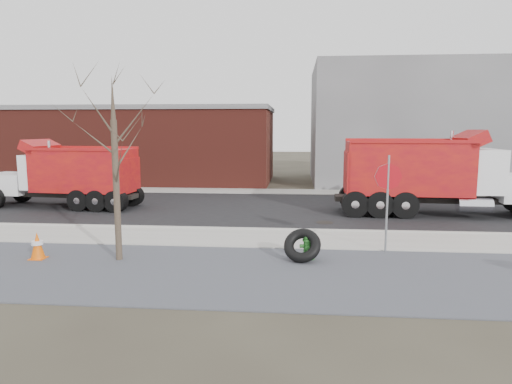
# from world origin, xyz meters

# --- Properties ---
(ground) EXTENTS (120.00, 120.00, 0.00)m
(ground) POSITION_xyz_m (0.00, 0.00, 0.00)
(ground) COLOR #383328
(ground) RESTS_ON ground
(gravel_verge) EXTENTS (60.00, 5.00, 0.03)m
(gravel_verge) POSITION_xyz_m (0.00, -3.50, 0.01)
(gravel_verge) COLOR slate
(gravel_verge) RESTS_ON ground
(sidewalk) EXTENTS (60.00, 2.50, 0.06)m
(sidewalk) POSITION_xyz_m (0.00, 0.25, 0.03)
(sidewalk) COLOR #9E9B93
(sidewalk) RESTS_ON ground
(curb) EXTENTS (60.00, 0.15, 0.11)m
(curb) POSITION_xyz_m (0.00, 1.55, 0.06)
(curb) COLOR #9E9B93
(curb) RESTS_ON ground
(road) EXTENTS (60.00, 9.40, 0.02)m
(road) POSITION_xyz_m (0.00, 6.30, 0.01)
(road) COLOR black
(road) RESTS_ON ground
(far_sidewalk) EXTENTS (60.00, 2.00, 0.06)m
(far_sidewalk) POSITION_xyz_m (0.00, 12.00, 0.03)
(far_sidewalk) COLOR #9E9B93
(far_sidewalk) RESTS_ON ground
(building_grey) EXTENTS (12.00, 10.00, 8.00)m
(building_grey) POSITION_xyz_m (9.00, 18.00, 4.00)
(building_grey) COLOR gray
(building_grey) RESTS_ON ground
(building_brick) EXTENTS (20.20, 8.20, 5.30)m
(building_brick) POSITION_xyz_m (-10.00, 17.00, 2.65)
(building_brick) COLOR maroon
(building_brick) RESTS_ON ground
(bare_tree) EXTENTS (3.20, 3.20, 5.20)m
(bare_tree) POSITION_xyz_m (-3.20, -2.60, 3.30)
(bare_tree) COLOR #382D23
(bare_tree) RESTS_ON ground
(fire_hydrant) EXTENTS (0.45, 0.44, 0.80)m
(fire_hydrant) POSITION_xyz_m (2.19, -2.07, 0.36)
(fire_hydrant) COLOR #30722B
(fire_hydrant) RESTS_ON ground
(truck_tire) EXTENTS (1.24, 1.12, 1.00)m
(truck_tire) POSITION_xyz_m (2.04, -2.25, 0.47)
(truck_tire) COLOR black
(truck_tire) RESTS_ON ground
(stop_sign) EXTENTS (0.81, 0.06, 2.98)m
(stop_sign) POSITION_xyz_m (4.59, -1.10, 2.02)
(stop_sign) COLOR gray
(stop_sign) RESTS_ON ground
(traffic_cone_near) EXTENTS (0.42, 0.42, 0.81)m
(traffic_cone_near) POSITION_xyz_m (-5.57, -2.73, 0.41)
(traffic_cone_near) COLOR #EB5B07
(traffic_cone_near) RESTS_ON ground
(dump_truck_red_a) EXTENTS (9.10, 2.79, 3.65)m
(dump_truck_red_a) POSITION_xyz_m (7.83, 5.40, 1.86)
(dump_truck_red_a) COLOR black
(dump_truck_red_a) RESTS_ON ground
(dump_truck_red_b) EXTENTS (7.62, 2.78, 3.19)m
(dump_truck_red_b) POSITION_xyz_m (-9.02, 5.81, 1.63)
(dump_truck_red_b) COLOR black
(dump_truck_red_b) RESTS_ON ground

